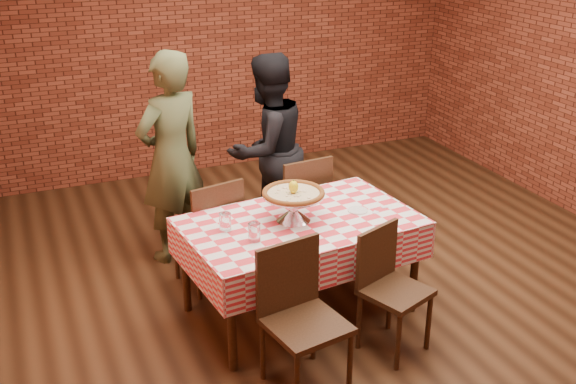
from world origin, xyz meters
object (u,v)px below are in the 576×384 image
(table, at_px, (300,267))
(chair_far_right, at_px, (296,204))
(water_glass_left, at_px, (254,233))
(chair_near_left, at_px, (306,322))
(pizza, at_px, (293,194))
(diner_olive, at_px, (171,158))
(water_glass_right, at_px, (225,222))
(chair_near_right, at_px, (396,294))
(chair_far_left, at_px, (207,231))
(condiment_caddy, at_px, (280,196))
(pizza_stand, at_px, (293,207))
(diner_black, at_px, (267,149))

(table, distance_m, chair_far_right, 0.94)
(table, height_order, water_glass_left, water_glass_left)
(table, relative_size, chair_near_left, 1.75)
(pizza, xyz_separation_m, water_glass_left, (-0.38, -0.21, -0.14))
(pizza, xyz_separation_m, diner_olive, (-0.58, 1.22, -0.06))
(water_glass_right, bearing_deg, chair_near_right, -37.86)
(water_glass_right, relative_size, chair_far_left, 0.14)
(condiment_caddy, xyz_separation_m, chair_near_left, (-0.30, -1.15, -0.35))
(pizza_stand, bearing_deg, pizza, 0.00)
(condiment_caddy, height_order, chair_far_right, chair_far_right)
(pizza, xyz_separation_m, chair_near_left, (-0.27, -0.84, -0.49))
(pizza_stand, bearing_deg, water_glass_right, 177.57)
(diner_black, bearing_deg, pizza_stand, 55.84)
(table, relative_size, diner_olive, 0.91)
(condiment_caddy, relative_size, chair_far_right, 0.13)
(chair_near_right, xyz_separation_m, chair_far_left, (-0.91, 1.37, 0.02))
(pizza, xyz_separation_m, chair_far_right, (0.39, 0.85, -0.50))
(diner_olive, bearing_deg, chair_near_right, 93.51)
(water_glass_right, distance_m, diner_black, 1.45)
(diner_black, bearing_deg, water_glass_left, 44.19)
(chair_near_left, bearing_deg, chair_far_right, 58.43)
(pizza, distance_m, diner_black, 1.28)
(chair_near_left, xyz_separation_m, diner_black, (0.56, 2.09, 0.38))
(chair_far_right, relative_size, diner_olive, 0.52)
(water_glass_right, height_order, chair_near_right, water_glass_right)
(chair_near_left, bearing_deg, table, 58.62)
(water_glass_left, xyz_separation_m, diner_olive, (-0.21, 1.43, 0.08))
(chair_far_left, distance_m, diner_black, 1.03)
(pizza, height_order, diner_olive, diner_olive)
(chair_far_left, bearing_deg, table, 114.95)
(pizza_stand, relative_size, water_glass_right, 3.41)
(chair_far_left, distance_m, diner_olive, 0.72)
(condiment_caddy, bearing_deg, chair_far_right, 40.84)
(table, height_order, chair_far_left, chair_far_left)
(water_glass_right, xyz_separation_m, diner_black, (0.79, 1.22, 0.03))
(pizza, distance_m, condiment_caddy, 0.34)
(pizza_stand, bearing_deg, chair_far_left, 125.26)
(table, height_order, condiment_caddy, condiment_caddy)
(diner_olive, bearing_deg, chair_far_left, 77.62)
(condiment_caddy, relative_size, diner_black, 0.07)
(chair_far_right, bearing_deg, water_glass_right, 37.02)
(pizza, bearing_deg, condiment_caddy, 85.21)
(pizza, relative_size, condiment_caddy, 3.58)
(table, bearing_deg, chair_far_right, 68.39)
(table, xyz_separation_m, pizza, (-0.04, 0.02, 0.59))
(water_glass_right, bearing_deg, diner_olive, 93.68)
(pizza, relative_size, diner_olive, 0.25)
(chair_near_right, bearing_deg, pizza, 100.71)
(chair_far_right, relative_size, diner_black, 0.55)
(pizza, relative_size, water_glass_right, 3.41)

